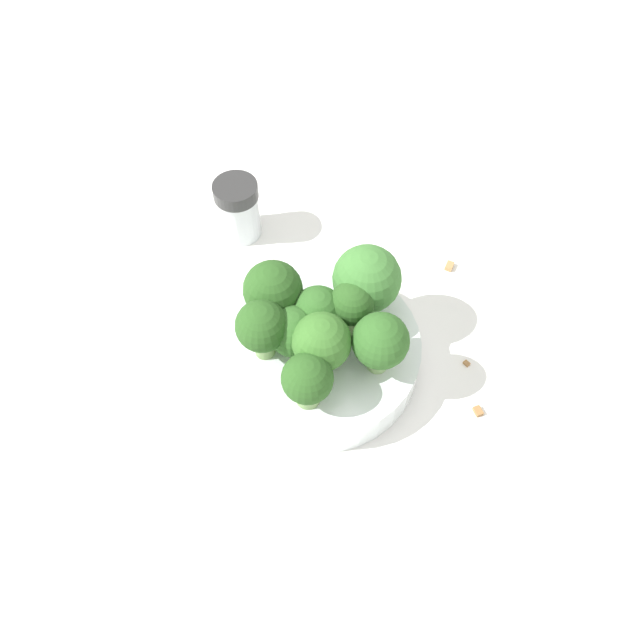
% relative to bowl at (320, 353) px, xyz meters
% --- Properties ---
extents(ground_plane, '(3.00, 3.00, 0.00)m').
position_rel_bowl_xyz_m(ground_plane, '(0.00, 0.00, -0.02)').
color(ground_plane, white).
extents(bowl, '(0.16, 0.16, 0.03)m').
position_rel_bowl_xyz_m(bowl, '(0.00, 0.00, 0.00)').
color(bowl, silver).
rests_on(bowl, ground_plane).
extents(broccoli_floret_0, '(0.04, 0.04, 0.05)m').
position_rel_bowl_xyz_m(broccoli_floret_0, '(0.01, -0.01, 0.04)').
color(broccoli_floret_0, '#84AD66').
rests_on(broccoli_floret_0, bowl).
extents(broccoli_floret_1, '(0.04, 0.04, 0.05)m').
position_rel_bowl_xyz_m(broccoli_floret_1, '(0.01, 0.02, 0.04)').
color(broccoli_floret_1, '#8EB770').
rests_on(broccoli_floret_1, bowl).
extents(broccoli_floret_2, '(0.06, 0.06, 0.06)m').
position_rel_bowl_xyz_m(broccoli_floret_2, '(-0.01, -0.05, 0.05)').
color(broccoli_floret_2, '#7A9E5B').
rests_on(broccoli_floret_2, bowl).
extents(broccoli_floret_3, '(0.05, 0.05, 0.06)m').
position_rel_bowl_xyz_m(broccoli_floret_3, '(-0.01, 0.02, 0.05)').
color(broccoli_floret_3, '#8EB770').
rests_on(broccoli_floret_3, bowl).
extents(broccoli_floret_4, '(0.04, 0.04, 0.05)m').
position_rel_bowl_xyz_m(broccoli_floret_4, '(-0.01, -0.02, 0.05)').
color(broccoli_floret_4, '#7A9E5B').
rests_on(broccoli_floret_4, bowl).
extents(broccoli_floret_5, '(0.05, 0.05, 0.06)m').
position_rel_bowl_xyz_m(broccoli_floret_5, '(0.04, 0.00, 0.05)').
color(broccoli_floret_5, '#8EB770').
rests_on(broccoli_floret_5, bowl).
extents(broccoli_floret_6, '(0.04, 0.04, 0.06)m').
position_rel_bowl_xyz_m(broccoli_floret_6, '(-0.05, -0.01, 0.05)').
color(broccoli_floret_6, '#8EB770').
rests_on(broccoli_floret_6, bowl).
extents(broccoli_floret_7, '(0.04, 0.04, 0.06)m').
position_rel_bowl_xyz_m(broccoli_floret_7, '(0.03, 0.03, 0.05)').
color(broccoli_floret_7, '#7A9E5B').
rests_on(broccoli_floret_7, bowl).
extents(broccoli_floret_8, '(0.04, 0.04, 0.05)m').
position_rel_bowl_xyz_m(broccoli_floret_8, '(-0.02, 0.05, 0.05)').
color(broccoli_floret_8, '#7A9E5B').
rests_on(broccoli_floret_8, bowl).
extents(pepper_shaker, '(0.04, 0.04, 0.06)m').
position_rel_bowl_xyz_m(pepper_shaker, '(0.15, -0.08, 0.02)').
color(pepper_shaker, silver).
rests_on(pepper_shaker, ground_plane).
extents(almond_crumb_0, '(0.01, 0.01, 0.01)m').
position_rel_bowl_xyz_m(almond_crumb_0, '(-0.04, -0.15, -0.01)').
color(almond_crumb_0, '#AD7F4C').
rests_on(almond_crumb_0, ground_plane).
extents(almond_crumb_1, '(0.01, 0.01, 0.01)m').
position_rel_bowl_xyz_m(almond_crumb_1, '(-0.10, -0.07, -0.01)').
color(almond_crumb_1, olive).
rests_on(almond_crumb_1, ground_plane).
extents(almond_crumb_2, '(0.01, 0.01, 0.01)m').
position_rel_bowl_xyz_m(almond_crumb_2, '(-0.13, -0.03, -0.01)').
color(almond_crumb_2, olive).
rests_on(almond_crumb_2, ground_plane).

